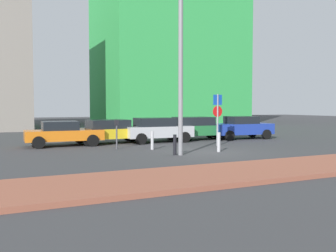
{
  "coord_description": "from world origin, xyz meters",
  "views": [
    {
      "loc": [
        -8.76,
        -14.72,
        2.15
      ],
      "look_at": [
        -1.4,
        1.18,
        1.21
      ],
      "focal_mm": 38.9,
      "sensor_mm": 36.0,
      "label": 1
    }
  ],
  "objects_px": {
    "parked_car_green": "(196,128)",
    "parked_car_blue": "(241,127)",
    "traffic_bollard_mid": "(219,142)",
    "parking_meter": "(117,130)",
    "traffic_bollard_far": "(175,145)",
    "parked_car_orange": "(63,133)",
    "parking_sign_post": "(218,113)",
    "street_lamp": "(181,47)",
    "parked_car_silver": "(157,129)",
    "traffic_bollard_near": "(152,140)",
    "parked_car_yellow": "(109,131)"
  },
  "relations": [
    {
      "from": "street_lamp",
      "to": "traffic_bollard_near",
      "type": "xyz_separation_m",
      "value": [
        -0.35,
        2.43,
        -4.25
      ]
    },
    {
      "from": "parked_car_orange",
      "to": "parking_sign_post",
      "type": "relative_size",
      "value": 1.45
    },
    {
      "from": "parked_car_blue",
      "to": "parking_meter",
      "type": "distance_m",
      "value": 9.47
    },
    {
      "from": "parking_meter",
      "to": "traffic_bollard_near",
      "type": "height_order",
      "value": "parking_meter"
    },
    {
      "from": "parked_car_blue",
      "to": "parking_sign_post",
      "type": "distance_m",
      "value": 4.96
    },
    {
      "from": "parked_car_blue",
      "to": "traffic_bollard_far",
      "type": "xyz_separation_m",
      "value": [
        -7.54,
        -5.4,
        -0.32
      ]
    },
    {
      "from": "traffic_bollard_mid",
      "to": "parked_car_green",
      "type": "bearing_deg",
      "value": 70.67
    },
    {
      "from": "parked_car_silver",
      "to": "traffic_bollard_far",
      "type": "height_order",
      "value": "parked_car_silver"
    },
    {
      "from": "parked_car_orange",
      "to": "parked_car_blue",
      "type": "bearing_deg",
      "value": -2.17
    },
    {
      "from": "parked_car_green",
      "to": "parked_car_blue",
      "type": "xyz_separation_m",
      "value": [
        3.06,
        -0.73,
        -0.0
      ]
    },
    {
      "from": "parking_meter",
      "to": "traffic_bollard_mid",
      "type": "bearing_deg",
      "value": -37.2
    },
    {
      "from": "parking_meter",
      "to": "traffic_bollard_near",
      "type": "xyz_separation_m",
      "value": [
        1.55,
        -0.92,
        -0.5
      ]
    },
    {
      "from": "parking_meter",
      "to": "traffic_bollard_far",
      "type": "relative_size",
      "value": 1.64
    },
    {
      "from": "parked_car_orange",
      "to": "traffic_bollard_mid",
      "type": "distance_m",
      "value": 8.48
    },
    {
      "from": "parked_car_silver",
      "to": "traffic_bollard_near",
      "type": "relative_size",
      "value": 4.39
    },
    {
      "from": "street_lamp",
      "to": "parking_meter",
      "type": "bearing_deg",
      "value": 119.54
    },
    {
      "from": "traffic_bollard_near",
      "to": "parking_meter",
      "type": "bearing_deg",
      "value": 149.33
    },
    {
      "from": "street_lamp",
      "to": "parked_car_orange",
      "type": "bearing_deg",
      "value": 124.66
    },
    {
      "from": "traffic_bollard_far",
      "to": "parked_car_orange",
      "type": "bearing_deg",
      "value": 123.75
    },
    {
      "from": "parked_car_blue",
      "to": "traffic_bollard_near",
      "type": "xyz_separation_m",
      "value": [
        -7.67,
        -3.09,
        -0.31
      ]
    },
    {
      "from": "parked_car_yellow",
      "to": "street_lamp",
      "type": "relative_size",
      "value": 0.56
    },
    {
      "from": "parked_car_green",
      "to": "traffic_bollard_far",
      "type": "bearing_deg",
      "value": -126.17
    },
    {
      "from": "parked_car_blue",
      "to": "traffic_bollard_far",
      "type": "bearing_deg",
      "value": -144.38
    },
    {
      "from": "parked_car_blue",
      "to": "traffic_bollard_mid",
      "type": "bearing_deg",
      "value": -134.45
    },
    {
      "from": "parked_car_yellow",
      "to": "street_lamp",
      "type": "distance_m",
      "value": 7.57
    },
    {
      "from": "street_lamp",
      "to": "traffic_bollard_near",
      "type": "distance_m",
      "value": 4.91
    },
    {
      "from": "parking_sign_post",
      "to": "parked_car_orange",
      "type": "bearing_deg",
      "value": 155.63
    },
    {
      "from": "parking_sign_post",
      "to": "traffic_bollard_mid",
      "type": "relative_size",
      "value": 3.05
    },
    {
      "from": "parked_car_orange",
      "to": "parked_car_yellow",
      "type": "height_order",
      "value": "parked_car_yellow"
    },
    {
      "from": "parking_meter",
      "to": "traffic_bollard_near",
      "type": "relative_size",
      "value": 1.61
    },
    {
      "from": "parked_car_yellow",
      "to": "parking_sign_post",
      "type": "distance_m",
      "value": 6.32
    },
    {
      "from": "parked_car_silver",
      "to": "traffic_bollard_near",
      "type": "distance_m",
      "value": 3.74
    },
    {
      "from": "traffic_bollard_near",
      "to": "traffic_bollard_far",
      "type": "xyz_separation_m",
      "value": [
        0.13,
        -2.31,
        -0.01
      ]
    },
    {
      "from": "parked_car_silver",
      "to": "parking_sign_post",
      "type": "relative_size",
      "value": 1.45
    },
    {
      "from": "parked_car_green",
      "to": "parking_sign_post",
      "type": "height_order",
      "value": "parking_sign_post"
    },
    {
      "from": "parked_car_green",
      "to": "parked_car_blue",
      "type": "height_order",
      "value": "parked_car_blue"
    },
    {
      "from": "parked_car_yellow",
      "to": "traffic_bollard_mid",
      "type": "xyz_separation_m",
      "value": [
        3.63,
        -6.0,
        -0.27
      ]
    },
    {
      "from": "parked_car_silver",
      "to": "parking_meter",
      "type": "bearing_deg",
      "value": -143.54
    },
    {
      "from": "parking_sign_post",
      "to": "street_lamp",
      "type": "relative_size",
      "value": 0.34
    },
    {
      "from": "parking_meter",
      "to": "traffic_bollard_far",
      "type": "distance_m",
      "value": 3.68
    },
    {
      "from": "parking_meter",
      "to": "parked_car_blue",
      "type": "bearing_deg",
      "value": 13.24
    },
    {
      "from": "traffic_bollard_far",
      "to": "traffic_bollard_mid",
      "type": "bearing_deg",
      "value": 3.51
    },
    {
      "from": "parking_sign_post",
      "to": "traffic_bollard_mid",
      "type": "xyz_separation_m",
      "value": [
        -1.35,
        -2.23,
        -1.31
      ]
    },
    {
      "from": "parked_car_orange",
      "to": "parking_meter",
      "type": "height_order",
      "value": "parking_meter"
    },
    {
      "from": "parked_car_orange",
      "to": "parked_car_silver",
      "type": "distance_m",
      "value": 5.46
    },
    {
      "from": "parking_sign_post",
      "to": "traffic_bollard_mid",
      "type": "bearing_deg",
      "value": -121.13
    },
    {
      "from": "parked_car_silver",
      "to": "traffic_bollard_near",
      "type": "xyz_separation_m",
      "value": [
        -1.69,
        -3.32,
        -0.32
      ]
    },
    {
      "from": "parking_sign_post",
      "to": "traffic_bollard_far",
      "type": "height_order",
      "value": "parking_sign_post"
    },
    {
      "from": "parked_car_yellow",
      "to": "parking_meter",
      "type": "bearing_deg",
      "value": -98.58
    },
    {
      "from": "parked_car_green",
      "to": "traffic_bollard_near",
      "type": "bearing_deg",
      "value": -140.35
    }
  ]
}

